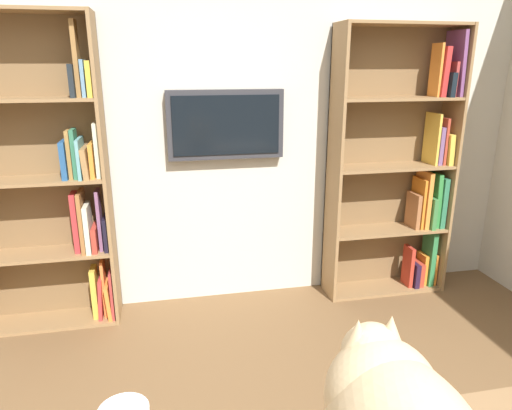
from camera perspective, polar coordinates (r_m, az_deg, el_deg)
name	(u,v)px	position (r m, az deg, el deg)	size (l,w,h in m)	color
wall_back	(223,118)	(3.29, -4.15, 10.67)	(4.52, 0.06, 2.70)	beige
bookshelf_left	(404,171)	(3.62, 17.74, 3.99)	(0.92, 0.28, 1.98)	#937047
bookshelf_right	(53,186)	(3.24, -23.74, 2.18)	(0.88, 0.28, 2.02)	#937047
wall_mounted_tv	(226,125)	(3.21, -3.74, 9.84)	(0.80, 0.07, 0.47)	#333338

